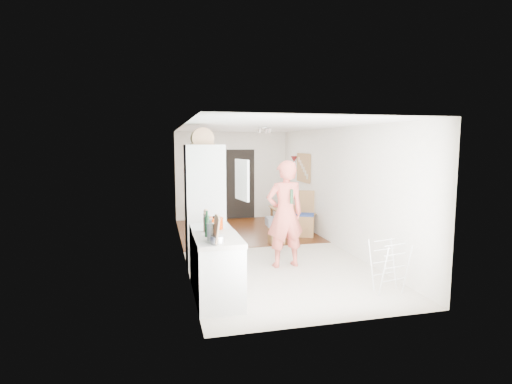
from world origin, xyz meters
name	(u,v)px	position (x,y,z in m)	size (l,w,h in m)	color
room_shell	(263,189)	(0.00, 0.00, 1.25)	(3.20, 7.00, 2.50)	silver
floor	(263,249)	(0.00, 0.00, 0.00)	(3.20, 7.00, 0.01)	beige
wood_floor_overlay	(244,230)	(0.00, 1.85, 0.01)	(3.20, 3.30, 0.01)	#502511
sage_wall_panel	(191,166)	(-1.59, -2.00, 1.85)	(0.02, 3.00, 1.30)	slate
tile_splashback	(196,221)	(-1.59, -2.55, 1.15)	(0.02, 1.90, 0.50)	black
doorway_recess	(239,184)	(0.20, 3.48, 1.00)	(0.90, 0.04, 2.00)	black
base_cabinet	(218,273)	(-1.30, -2.55, 0.43)	(0.60, 0.90, 0.86)	silver
worktop	(218,240)	(-1.30, -2.55, 0.89)	(0.62, 0.92, 0.06)	beige
range_cooker	(211,257)	(-1.30, -1.80, 0.44)	(0.60, 0.60, 0.88)	silver
cooker_top	(211,227)	(-1.30, -1.80, 0.90)	(0.60, 0.60, 0.04)	silver
fridge_housing	(205,206)	(-1.27, -0.78, 1.07)	(0.66, 0.66, 2.15)	silver
fridge_door	(242,180)	(-0.66, -1.08, 1.55)	(0.56, 0.04, 0.70)	silver
fridge_interior	(222,179)	(-0.96, -0.78, 1.55)	(0.02, 0.52, 0.66)	white
pinboard	(304,168)	(1.58, 1.90, 1.55)	(0.03, 0.90, 0.70)	tan
pinboard_frame	(303,168)	(1.57, 1.90, 1.55)	(0.01, 0.94, 0.74)	#99663D
wall_sconce	(294,159)	(1.54, 2.55, 1.75)	(0.18, 0.18, 0.16)	maroon
person	(285,205)	(0.09, -1.17, 1.11)	(0.81, 0.53, 2.22)	#D85D4E
dining_table	(292,221)	(1.20, 1.66, 0.22)	(1.25, 0.70, 0.44)	#99663D
dining_chair	(304,214)	(1.25, 0.94, 0.53)	(0.45, 0.45, 1.06)	#99663D
stool	(276,235)	(0.40, 0.39, 0.20)	(0.31, 0.31, 0.40)	#99663D
grey_drape	(276,222)	(0.38, 0.38, 0.49)	(0.39, 0.39, 0.18)	gray
drying_rack	(389,267)	(1.18, -2.73, 0.38)	(0.39, 0.35, 0.76)	silver
bread_bin	(202,139)	(-1.30, -0.76, 2.25)	(0.39, 0.37, 0.21)	tan
red_casserole	(214,223)	(-1.27, -1.97, 1.00)	(0.27, 0.27, 0.16)	#D03703
steel_pan	(218,239)	(-1.35, -2.86, 0.97)	(0.19, 0.19, 0.10)	silver
held_bottle	(292,196)	(0.15, -1.34, 1.27)	(0.05, 0.05, 0.25)	#1D4324
bottle_a	(207,226)	(-1.43, -2.48, 1.06)	(0.07, 0.07, 0.29)	#1D4324
bottle_b	(207,224)	(-1.41, -2.21, 1.05)	(0.06, 0.06, 0.25)	#1D4324
bottle_c	(210,232)	(-1.41, -2.69, 1.03)	(0.09, 0.09, 0.22)	beige
pepper_mill_front	(205,224)	(-1.42, -2.14, 1.03)	(0.06, 0.06, 0.21)	tan
pepper_mill_back	(206,222)	(-1.40, -2.06, 1.04)	(0.07, 0.07, 0.24)	tan
chopping_boards	(216,229)	(-1.36, -2.82, 1.09)	(0.04, 0.26, 0.35)	tan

